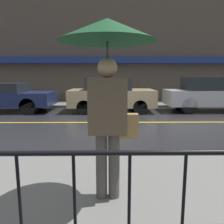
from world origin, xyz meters
name	(u,v)px	position (x,y,z in m)	size (l,w,h in m)	color
ground_plane	(124,122)	(0.00, 0.00, 0.00)	(80.00, 80.00, 0.00)	#262628
sidewalk_near	(150,201)	(0.00, -5.17, 0.06)	(28.00, 2.91, 0.13)	slate
sidewalk_far	(118,104)	(0.00, 4.80, 0.06)	(28.00, 2.17, 0.13)	slate
lane_marking	(124,122)	(0.00, 0.00, 0.00)	(25.20, 0.12, 0.01)	gold
building_storefront	(118,52)	(0.00, 6.01, 3.12)	(28.00, 0.85, 6.30)	#4C4238
railing_foreground	(183,202)	(0.00, -6.37, 0.79)	(12.00, 0.04, 1.05)	black
pedestrian	(108,57)	(-0.55, -5.17, 1.89)	(1.14, 1.14, 2.20)	#4C4742
car_navy	(3,96)	(-5.57, 2.55, 0.72)	(4.62, 1.94, 1.35)	#19234C
car_tan	(111,94)	(-0.46, 2.55, 0.81)	(3.97, 1.94, 1.61)	tan
car_silver	(212,94)	(4.36, 2.55, 0.82)	(4.41, 1.71, 1.62)	#B2B5BA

